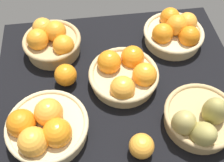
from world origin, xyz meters
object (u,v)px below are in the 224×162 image
Objects in this scene: basket_center at (125,74)px; loose_orange_front_gap at (142,146)px; basket_far_right at (175,32)px; loose_orange_back_gap at (66,75)px; basket_far_left at (52,41)px; basket_near_left at (45,128)px; basket_near_right_pears at (200,119)px.

loose_orange_front_gap is at bearing -88.63° from basket_center.
basket_far_right is 2.99× the size of loose_orange_back_gap.
basket_center is at bearing -36.50° from basket_far_left.
basket_far_right is at bearing 35.29° from basket_near_left.
basket_far_right is at bearing 19.58° from loose_orange_back_gap.
basket_near_right_pears is 0.99× the size of basket_near_left.
basket_center is 3.10× the size of loose_orange_back_gap.
loose_orange_front_gap is (26.66, -8.82, -1.04)cm from basket_near_left.
loose_orange_back_gap is (-20.22, 27.94, 0.16)cm from loose_orange_front_gap.
basket_center is 25.46cm from loose_orange_front_gap.
basket_near_right_pears reaches higher than loose_orange_back_gap.
basket_far_right is 43.92cm from loose_orange_back_gap.
loose_orange_front_gap is at bearing -18.30° from basket_near_left.
basket_far_left reaches higher than basket_far_right.
basket_near_left is (-2.06, -34.38, -0.41)cm from basket_far_left.
basket_near_left is at bearing -108.60° from loose_orange_back_gap.
basket_far_right is at bearing 63.62° from loose_orange_front_gap.
basket_far_left is 2.77× the size of loose_orange_back_gap.
basket_center is (-21.76, -17.21, -0.28)cm from basket_far_right.
basket_near_left reaches higher than basket_center.
basket_far_left reaches higher than loose_orange_front_gap.
basket_near_right_pears reaches higher than basket_near_left.
basket_near_left reaches higher than loose_orange_back_gap.
loose_orange_front_gap is 34.49cm from loose_orange_back_gap.
basket_near_right_pears is at bearing 16.45° from loose_orange_front_gap.
basket_near_left is 30.91cm from basket_center.
basket_near_right_pears reaches higher than basket_far_left.
loose_orange_back_gap is at bearing 71.40° from basket_near_left.
loose_orange_back_gap is (4.37, -15.26, -1.29)cm from basket_far_left.
basket_far_left is at bearing 86.57° from basket_near_left.
basket_far_right is 0.95× the size of basket_near_right_pears.
basket_far_left is at bearing 119.66° from loose_orange_front_gap.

